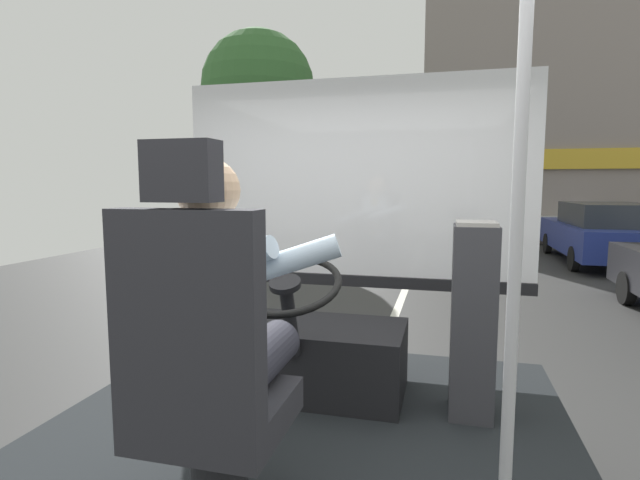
{
  "coord_description": "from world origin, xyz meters",
  "views": [
    {
      "loc": [
        0.65,
        -1.82,
        1.81
      ],
      "look_at": [
        -0.14,
        1.22,
        1.46
      ],
      "focal_mm": 27.32,
      "sensor_mm": 36.0,
      "label": 1
    }
  ],
  "objects_px": {
    "driver_seat": "(205,378)",
    "bus_driver": "(219,311)",
    "steering_console": "(308,354)",
    "fare_box": "(473,320)",
    "parked_car_blue": "(603,232)",
    "parked_car_silver": "(553,218)",
    "handrail_pole": "(515,256)"
  },
  "relations": [
    {
      "from": "parked_car_silver",
      "to": "bus_driver",
      "type": "bearing_deg",
      "value": -104.69
    },
    {
      "from": "fare_box",
      "to": "steering_console",
      "type": "bearing_deg",
      "value": 176.98
    },
    {
      "from": "fare_box",
      "to": "bus_driver",
      "type": "bearing_deg",
      "value": -130.27
    },
    {
      "from": "driver_seat",
      "to": "bus_driver",
      "type": "bearing_deg",
      "value": 90.0
    },
    {
      "from": "driver_seat",
      "to": "bus_driver",
      "type": "height_order",
      "value": "driver_seat"
    },
    {
      "from": "steering_console",
      "to": "parked_car_blue",
      "type": "relative_size",
      "value": 0.25
    },
    {
      "from": "bus_driver",
      "to": "parked_car_blue",
      "type": "xyz_separation_m",
      "value": [
        4.27,
        10.94,
        -0.66
      ]
    },
    {
      "from": "driver_seat",
      "to": "handrail_pole",
      "type": "distance_m",
      "value": 1.11
    },
    {
      "from": "handrail_pole",
      "to": "driver_seat",
      "type": "bearing_deg",
      "value": -161.05
    },
    {
      "from": "bus_driver",
      "to": "parked_car_blue",
      "type": "height_order",
      "value": "bus_driver"
    },
    {
      "from": "handrail_pole",
      "to": "parked_car_silver",
      "type": "bearing_deg",
      "value": 78.46
    },
    {
      "from": "driver_seat",
      "to": "steering_console",
      "type": "distance_m",
      "value": 1.28
    },
    {
      "from": "steering_console",
      "to": "fare_box",
      "type": "bearing_deg",
      "value": -3.02
    },
    {
      "from": "fare_box",
      "to": "parked_car_silver",
      "type": "height_order",
      "value": "fare_box"
    },
    {
      "from": "bus_driver",
      "to": "steering_console",
      "type": "bearing_deg",
      "value": 90.0
    },
    {
      "from": "steering_console",
      "to": "fare_box",
      "type": "relative_size",
      "value": 1.08
    },
    {
      "from": "driver_seat",
      "to": "handrail_pole",
      "type": "xyz_separation_m",
      "value": [
        0.98,
        0.34,
        0.39
      ]
    },
    {
      "from": "driver_seat",
      "to": "parked_car_blue",
      "type": "bearing_deg",
      "value": 68.86
    },
    {
      "from": "parked_car_silver",
      "to": "fare_box",
      "type": "bearing_deg",
      "value": -102.45
    },
    {
      "from": "driver_seat",
      "to": "parked_car_blue",
      "type": "height_order",
      "value": "driver_seat"
    },
    {
      "from": "handrail_pole",
      "to": "parked_car_silver",
      "type": "height_order",
      "value": "handrail_pole"
    },
    {
      "from": "fare_box",
      "to": "parked_car_blue",
      "type": "distance_m",
      "value": 10.44
    },
    {
      "from": "bus_driver",
      "to": "parked_car_blue",
      "type": "distance_m",
      "value": 11.76
    },
    {
      "from": "driver_seat",
      "to": "parked_car_silver",
      "type": "bearing_deg",
      "value": 75.41
    },
    {
      "from": "bus_driver",
      "to": "fare_box",
      "type": "distance_m",
      "value": 1.42
    },
    {
      "from": "driver_seat",
      "to": "parked_car_silver",
      "type": "height_order",
      "value": "driver_seat"
    },
    {
      "from": "steering_console",
      "to": "handrail_pole",
      "type": "distance_m",
      "value": 1.52
    },
    {
      "from": "parked_car_blue",
      "to": "steering_console",
      "type": "bearing_deg",
      "value": -113.52
    },
    {
      "from": "steering_console",
      "to": "parked_car_silver",
      "type": "relative_size",
      "value": 0.25
    },
    {
      "from": "steering_console",
      "to": "parked_car_silver",
      "type": "distance_m",
      "value": 15.63
    },
    {
      "from": "fare_box",
      "to": "parked_car_silver",
      "type": "bearing_deg",
      "value": 77.55
    },
    {
      "from": "bus_driver",
      "to": "handrail_pole",
      "type": "xyz_separation_m",
      "value": [
        0.98,
        0.22,
        0.2
      ]
    }
  ]
}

